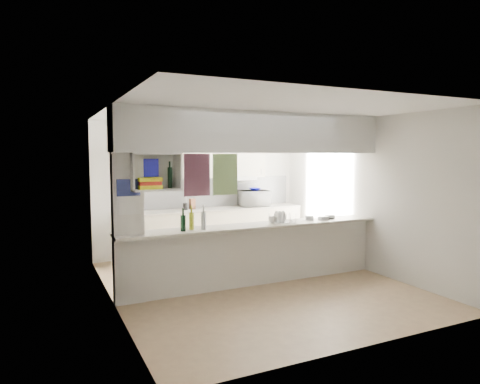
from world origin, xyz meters
TOP-DOWN VIEW (x-y plane):
  - floor at (0.00, 0.00)m, footprint 4.80×4.80m
  - ceiling at (0.00, 0.00)m, footprint 4.80×4.80m
  - wall_back at (0.00, 2.40)m, footprint 4.20×0.00m
  - wall_left at (-2.10, 0.00)m, footprint 0.00×4.80m
  - wall_right at (2.10, 0.00)m, footprint 0.00×4.80m
  - servery_partition at (-0.17, 0.00)m, footprint 4.20×0.50m
  - cubby_shelf at (-1.57, -0.06)m, footprint 0.65×0.35m
  - kitchen_run at (0.16, 2.14)m, footprint 3.60×0.63m
  - microwave at (1.07, 2.10)m, footprint 0.64×0.48m
  - bowl at (1.06, 2.06)m, footprint 0.23×0.23m
  - dish_rack at (0.45, -0.02)m, footprint 0.40×0.33m
  - cup at (0.26, -0.07)m, footprint 0.16×0.16m
  - wine_bottles at (-1.01, -0.05)m, footprint 0.37×0.15m
  - plastic_tubs at (1.18, 0.01)m, footprint 0.55×0.22m
  - utensil_jar at (-0.40, 2.15)m, footprint 0.09×0.09m
  - knife_block at (-0.25, 2.18)m, footprint 0.12×0.10m

SIDE VIEW (x-z plane):
  - floor at x=0.00m, z-range 0.00..0.00m
  - kitchen_run at x=0.16m, z-range -0.29..1.95m
  - plastic_tubs at x=1.18m, z-range 0.92..0.99m
  - cup at x=0.26m, z-range 0.94..1.04m
  - utensil_jar at x=-0.40m, z-range 0.92..1.05m
  - dish_rack at x=0.45m, z-range 0.90..1.10m
  - knife_block at x=-0.25m, z-range 0.92..1.13m
  - wine_bottles at x=-1.01m, z-range 0.87..1.23m
  - microwave at x=1.07m, z-range 0.92..1.25m
  - bowl at x=1.06m, z-range 1.25..1.30m
  - wall_back at x=0.00m, z-range -0.80..3.40m
  - wall_left at x=-2.10m, z-range -1.10..3.70m
  - wall_right at x=2.10m, z-range -1.10..3.70m
  - servery_partition at x=-0.17m, z-range 0.36..2.96m
  - cubby_shelf at x=-1.57m, z-range 1.46..1.96m
  - ceiling at x=0.00m, z-range 2.60..2.60m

